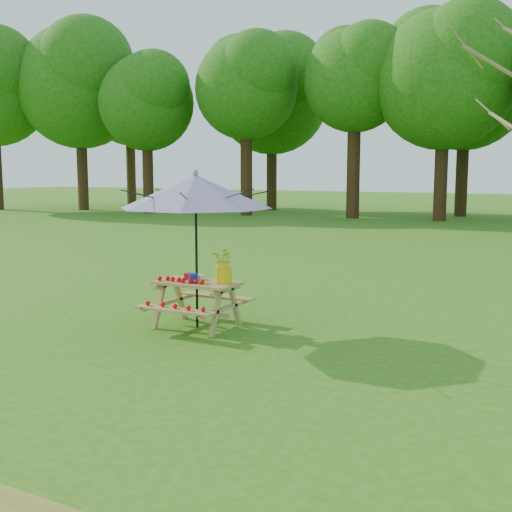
% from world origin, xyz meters
% --- Properties ---
extents(ground, '(120.00, 120.00, 0.00)m').
position_xyz_m(ground, '(0.00, 0.00, 0.00)').
color(ground, '#267015').
rests_on(ground, ground).
extents(treeline, '(60.00, 12.00, 16.00)m').
position_xyz_m(treeline, '(0.00, 22.00, 8.00)').
color(treeline, '#135C0F').
rests_on(treeline, ground).
extents(picnic_table, '(1.20, 1.32, 0.67)m').
position_xyz_m(picnic_table, '(1.16, 2.37, 0.33)').
color(picnic_table, '#AD7C4E').
rests_on(picnic_table, ground).
extents(patio_umbrella, '(2.81, 2.81, 2.25)m').
position_xyz_m(patio_umbrella, '(1.16, 2.38, 1.95)').
color(patio_umbrella, black).
rests_on(patio_umbrella, ground).
extents(produce_bins, '(0.31, 0.41, 0.13)m').
position_xyz_m(produce_bins, '(1.10, 2.39, 0.72)').
color(produce_bins, red).
rests_on(produce_bins, picnic_table).
extents(tomatoes_row, '(0.77, 0.13, 0.07)m').
position_xyz_m(tomatoes_row, '(1.01, 2.20, 0.71)').
color(tomatoes_row, red).
rests_on(tomatoes_row, picnic_table).
extents(flower_bucket, '(0.33, 0.29, 0.50)m').
position_xyz_m(flower_bucket, '(1.56, 2.47, 0.94)').
color(flower_bucket, yellow).
rests_on(flower_bucket, picnic_table).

